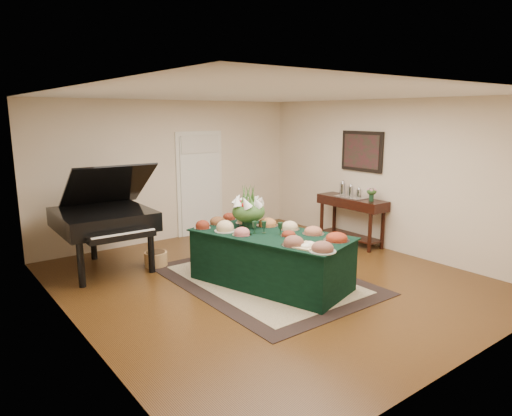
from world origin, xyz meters
TOP-DOWN VIEW (x-y plane):
  - ground at (0.00, 0.00)m, footprint 6.00×6.00m
  - area_rug at (-0.05, 0.04)m, footprint 2.29×3.20m
  - kitchen_doorway at (0.60, 2.97)m, footprint 1.05×0.07m
  - buffet_table at (-0.10, -0.17)m, footprint 1.69×2.49m
  - food_platters at (-0.10, -0.15)m, footprint 1.38×2.44m
  - cutting_board at (-0.13, -1.01)m, footprint 0.45×0.45m
  - green_goblets at (-0.16, -0.15)m, footprint 0.33×0.35m
  - floral_centerpiece at (-0.12, 0.32)m, footprint 0.52×0.52m
  - grand_piano at (-1.74, 1.94)m, footprint 1.51×1.68m
  - wicker_basket at (-1.05, 1.62)m, footprint 0.37×0.37m
  - mahogany_sideboard at (2.50, 0.58)m, footprint 0.45×1.41m
  - tea_service at (2.50, 0.64)m, footprint 0.34×0.58m
  - pink_bouquet at (2.50, 0.13)m, footprint 0.20×0.20m
  - wall_painting at (2.72, 0.58)m, footprint 0.05×0.95m

SIDE VIEW (x-z plane):
  - ground at x=0.00m, z-range 0.00..0.00m
  - area_rug at x=-0.05m, z-range 0.00..0.01m
  - wicker_basket at x=-1.05m, z-range 0.00..0.23m
  - buffet_table at x=-0.10m, z-range 0.00..0.77m
  - mahogany_sideboard at x=2.50m, z-range 0.25..1.14m
  - cutting_board at x=-0.13m, z-range 0.76..0.85m
  - food_platters at x=-0.10m, z-range 0.75..0.88m
  - grand_piano at x=-1.74m, z-range 0.00..1.68m
  - green_goblets at x=-0.16m, z-range 0.77..0.95m
  - tea_service at x=2.50m, z-range 0.86..1.16m
  - kitchen_doorway at x=0.60m, z-range -0.03..2.07m
  - pink_bouquet at x=2.50m, z-range 0.93..1.19m
  - floral_centerpiece at x=-0.12m, z-range 0.82..1.33m
  - wall_painting at x=2.72m, z-range 1.38..2.12m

